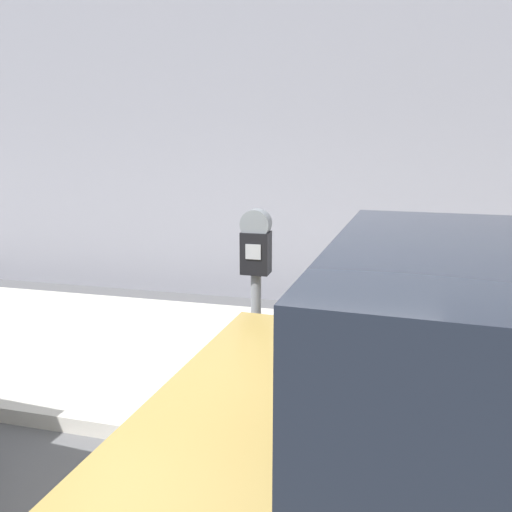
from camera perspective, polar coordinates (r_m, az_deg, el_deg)
sidewalk at (r=4.76m, az=2.64°, el=-12.29°), size 24.00×2.80×0.12m
building_facade at (r=6.61m, az=7.09°, el=17.73°), size 24.00×0.30×5.34m
parking_meter at (r=3.43m, az=-0.00°, el=-2.21°), size 0.20×0.16×1.51m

